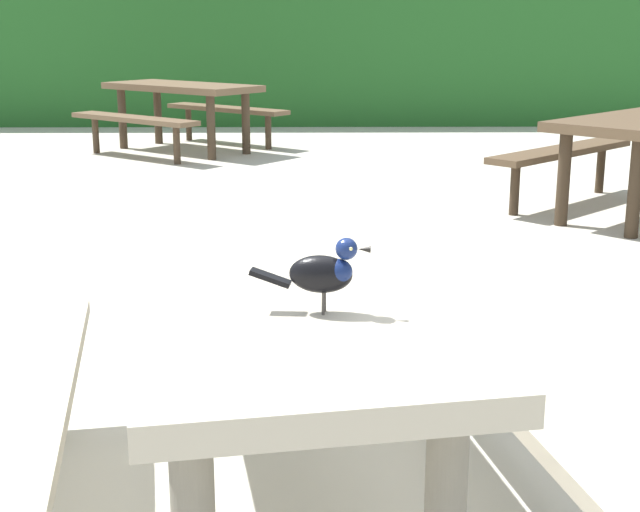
# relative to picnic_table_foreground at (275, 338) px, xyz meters

# --- Properties ---
(ground_plane) EXTENTS (60.00, 60.00, 0.00)m
(ground_plane) POSITION_rel_picnic_table_foreground_xyz_m (0.00, 0.29, -0.56)
(ground_plane) COLOR beige
(hedge_wall) EXTENTS (28.00, 1.83, 2.22)m
(hedge_wall) POSITION_rel_picnic_table_foreground_xyz_m (0.00, 10.90, 0.56)
(hedge_wall) COLOR #235B23
(hedge_wall) RESTS_ON ground
(picnic_table_foreground) EXTENTS (1.95, 1.97, 0.74)m
(picnic_table_foreground) POSITION_rel_picnic_table_foreground_xyz_m (0.00, 0.00, 0.00)
(picnic_table_foreground) COLOR #B2A893
(picnic_table_foreground) RESTS_ON ground
(bird_grackle) EXTENTS (0.29, 0.09, 0.18)m
(bird_grackle) POSITION_rel_picnic_table_foreground_xyz_m (0.13, -0.34, 0.29)
(bird_grackle) COLOR black
(bird_grackle) RESTS_ON picnic_table_foreground
(picnic_table_mid_right) EXTENTS (2.39, 2.38, 0.74)m
(picnic_table_mid_right) POSITION_rel_picnic_table_foreground_xyz_m (-1.30, 7.66, 0.00)
(picnic_table_mid_right) COLOR brown
(picnic_table_mid_right) RESTS_ON ground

